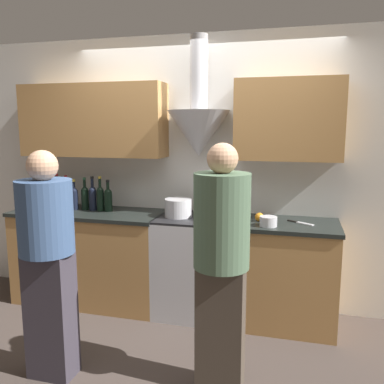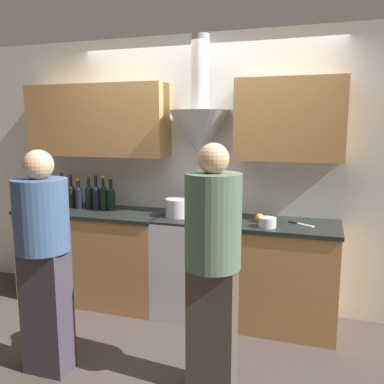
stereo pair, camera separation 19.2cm
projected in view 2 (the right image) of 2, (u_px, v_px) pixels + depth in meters
ground_plane at (184, 328)px, 3.55m from camera, size 12.00×12.00×0.00m
wall_back at (194, 155)px, 3.91m from camera, size 8.40×0.58×2.60m
counter_left at (94, 254)px, 4.12m from camera, size 1.49×0.62×0.92m
counter_right at (282, 275)px, 3.55m from camera, size 0.94×0.62×0.92m
stove_range at (195, 265)px, 3.79m from camera, size 0.68×0.60×0.92m
wine_bottle_0 at (40, 193)px, 4.28m from camera, size 0.07×0.07×0.30m
wine_bottle_1 at (47, 192)px, 4.24m from camera, size 0.08×0.08×0.35m
wine_bottle_2 at (54, 194)px, 4.20m from camera, size 0.08×0.08×0.32m
wine_bottle_3 at (63, 193)px, 4.19m from camera, size 0.08×0.08×0.35m
wine_bottle_4 at (71, 195)px, 4.14m from camera, size 0.07×0.07×0.34m
wine_bottle_5 at (79, 196)px, 4.10m from camera, size 0.08×0.08×0.30m
wine_bottle_6 at (89, 196)px, 4.10m from camera, size 0.07×0.07×0.32m
wine_bottle_7 at (96, 196)px, 4.05m from camera, size 0.07×0.07×0.34m
wine_bottle_8 at (104, 196)px, 4.03m from camera, size 0.07×0.07×0.34m
wine_bottle_9 at (111, 198)px, 4.01m from camera, size 0.08×0.08×0.31m
stock_pot at (179, 208)px, 3.73m from camera, size 0.25×0.25×0.17m
mixing_bowl at (210, 215)px, 3.63m from camera, size 0.26×0.26×0.07m
orange_fruit at (259, 218)px, 3.52m from camera, size 0.08×0.08×0.08m
saucepan at (267, 222)px, 3.34m from camera, size 0.15×0.15×0.08m
chefs_knife at (301, 224)px, 3.44m from camera, size 0.23×0.16×0.01m
person_foreground_left at (44, 254)px, 2.81m from camera, size 0.37×0.37×1.59m
person_foreground_right at (213, 259)px, 2.60m from camera, size 0.36×0.36×1.65m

